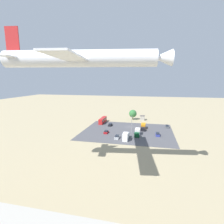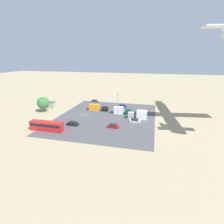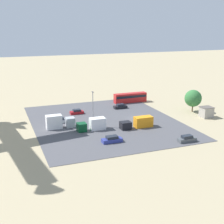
# 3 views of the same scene
# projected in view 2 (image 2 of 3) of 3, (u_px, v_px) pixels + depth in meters

# --- Properties ---
(ground_plane) EXTENTS (400.00, 400.00, 0.00)m
(ground_plane) POSITION_uv_depth(u_px,v_px,m) (85.00, 115.00, 75.40)
(ground_plane) COLOR tan
(parking_lot_surface) EXTENTS (47.89, 39.66, 0.08)m
(parking_lot_surface) POSITION_uv_depth(u_px,v_px,m) (106.00, 117.00, 73.16)
(parking_lot_surface) COLOR #4C4C51
(parking_lot_surface) RESTS_ON ground
(shed_building) EXTENTS (3.24, 3.51, 3.19)m
(shed_building) POSITION_uv_depth(u_px,v_px,m) (52.00, 105.00, 85.45)
(shed_building) COLOR #9E998E
(shed_building) RESTS_ON ground
(bus) EXTENTS (2.45, 11.73, 3.24)m
(bus) POSITION_uv_depth(u_px,v_px,m) (47.00, 126.00, 59.34)
(bus) COLOR red
(bus) RESTS_ON ground
(parked_car_0) EXTENTS (1.89, 4.30, 1.49)m
(parked_car_0) POSITION_uv_depth(u_px,v_px,m) (73.00, 124.00, 64.24)
(parked_car_0) COLOR black
(parked_car_0) RESTS_ON ground
(parked_car_1) EXTENTS (1.90, 4.07, 1.44)m
(parked_car_1) POSITION_uv_depth(u_px,v_px,m) (113.00, 126.00, 62.04)
(parked_car_1) COLOR maroon
(parked_car_1) RESTS_ON ground
(parked_car_2) EXTENTS (1.95, 4.77, 1.52)m
(parked_car_2) POSITION_uv_depth(u_px,v_px,m) (122.00, 106.00, 86.64)
(parked_car_2) COLOR navy
(parked_car_2) RESTS_ON ground
(parked_car_3) EXTENTS (1.78, 4.40, 1.52)m
(parked_car_3) POSITION_uv_depth(u_px,v_px,m) (95.00, 101.00, 95.86)
(parked_car_3) COLOR #4C5156
(parked_car_3) RESTS_ON ground
(parked_car_4) EXTENTS (1.96, 4.44, 1.53)m
(parked_car_4) POSITION_uv_depth(u_px,v_px,m) (135.00, 121.00, 67.04)
(parked_car_4) COLOR #ADB2B7
(parked_car_4) RESTS_ON ground
(parked_truck_0) EXTENTS (2.41, 7.42, 3.09)m
(parked_truck_0) POSITION_uv_depth(u_px,v_px,m) (121.00, 111.00, 76.81)
(parked_truck_0) COLOR #0C4723
(parked_truck_0) RESTS_ON ground
(parked_truck_1) EXTENTS (2.32, 7.54, 3.58)m
(parked_truck_1) POSITION_uv_depth(u_px,v_px,m) (139.00, 115.00, 70.53)
(parked_truck_1) COLOR #ADB2B7
(parked_truck_1) RESTS_ON ground
(parked_truck_2) EXTENTS (2.41, 8.97, 2.82)m
(parked_truck_2) POSITION_uv_depth(u_px,v_px,m) (97.00, 108.00, 81.76)
(parked_truck_2) COLOR black
(parked_truck_2) RESTS_ON ground
(tree_near_shed) EXTENTS (5.31, 5.31, 7.01)m
(tree_near_shed) POSITION_uv_depth(u_px,v_px,m) (43.00, 103.00, 78.38)
(tree_near_shed) COLOR brown
(tree_near_shed) RESTS_ON ground
(light_pole_lot_centre) EXTENTS (0.90, 0.28, 9.49)m
(light_pole_lot_centre) POSITION_uv_depth(u_px,v_px,m) (118.00, 104.00, 73.04)
(light_pole_lot_centre) COLOR gray
(light_pole_lot_centre) RESTS_ON ground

